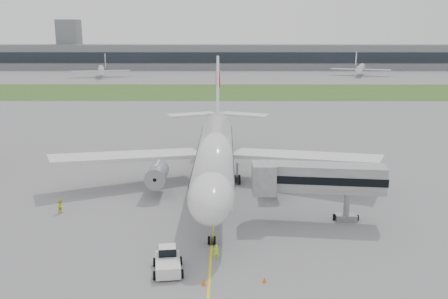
{
  "coord_description": "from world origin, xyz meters",
  "views": [
    {
      "loc": [
        1.55,
        -64.83,
        22.56
      ],
      "look_at": [
        1.24,
        2.0,
        6.41
      ],
      "focal_mm": 40.0,
      "sensor_mm": 36.0,
      "label": 1
    }
  ],
  "objects_px": {
    "pushback_tug": "(168,261)",
    "jet_bridge": "(314,178)",
    "ground_crew_near": "(216,252)",
    "airliner": "(215,150)"
  },
  "relations": [
    {
      "from": "pushback_tug",
      "to": "jet_bridge",
      "type": "relative_size",
      "value": 0.28
    },
    {
      "from": "pushback_tug",
      "to": "ground_crew_near",
      "type": "relative_size",
      "value": 2.73
    },
    {
      "from": "pushback_tug",
      "to": "ground_crew_near",
      "type": "distance_m",
      "value": 5.18
    },
    {
      "from": "ground_crew_near",
      "to": "pushback_tug",
      "type": "bearing_deg",
      "value": 11.13
    },
    {
      "from": "airliner",
      "to": "pushback_tug",
      "type": "relative_size",
      "value": 12.19
    },
    {
      "from": "airliner",
      "to": "ground_crew_near",
      "type": "height_order",
      "value": "airliner"
    },
    {
      "from": "ground_crew_near",
      "to": "jet_bridge",
      "type": "bearing_deg",
      "value": -153.64
    },
    {
      "from": "airliner",
      "to": "ground_crew_near",
      "type": "bearing_deg",
      "value": -88.64
    },
    {
      "from": "pushback_tug",
      "to": "ground_crew_near",
      "type": "xyz_separation_m",
      "value": [
        4.6,
        2.39,
        -0.16
      ]
    },
    {
      "from": "jet_bridge",
      "to": "pushback_tug",
      "type": "bearing_deg",
      "value": -134.31
    }
  ]
}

